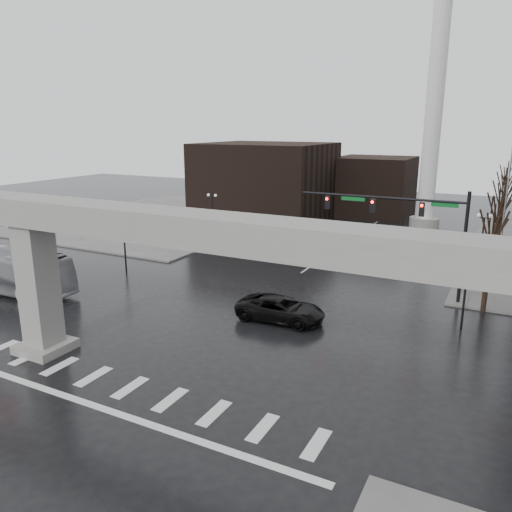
% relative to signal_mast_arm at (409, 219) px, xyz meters
% --- Properties ---
extents(ground, '(160.00, 160.00, 0.00)m').
position_rel_signal_mast_arm_xyz_m(ground, '(-8.99, -18.80, -5.83)').
color(ground, black).
rests_on(ground, ground).
extents(sidewalk_nw, '(28.00, 36.00, 0.15)m').
position_rel_signal_mast_arm_xyz_m(sidewalk_nw, '(-34.99, 17.20, -5.75)').
color(sidewalk_nw, slate).
rests_on(sidewalk_nw, ground).
extents(elevated_guideway, '(48.00, 2.60, 8.70)m').
position_rel_signal_mast_arm_xyz_m(elevated_guideway, '(-7.73, -18.80, 1.05)').
color(elevated_guideway, '#98948F').
rests_on(elevated_guideway, ground).
extents(building_far_left, '(16.00, 14.00, 10.00)m').
position_rel_signal_mast_arm_xyz_m(building_far_left, '(-22.99, 23.20, -0.83)').
color(building_far_left, black).
rests_on(building_far_left, ground).
extents(building_far_mid, '(10.00, 10.00, 8.00)m').
position_rel_signal_mast_arm_xyz_m(building_far_mid, '(-10.99, 33.20, -1.83)').
color(building_far_mid, black).
rests_on(building_far_mid, ground).
extents(smokestack, '(3.60, 3.60, 30.00)m').
position_rel_signal_mast_arm_xyz_m(smokestack, '(-2.99, 27.20, 7.52)').
color(smokestack, silver).
rests_on(smokestack, ground).
extents(signal_mast_arm, '(12.12, 0.43, 8.00)m').
position_rel_signal_mast_arm_xyz_m(signal_mast_arm, '(0.00, 0.00, 0.00)').
color(signal_mast_arm, black).
rests_on(signal_mast_arm, ground).
extents(flagpole_assembly, '(2.06, 0.12, 12.00)m').
position_rel_signal_mast_arm_xyz_m(flagpole_assembly, '(6.30, 3.20, 1.70)').
color(flagpole_assembly, silver).
rests_on(flagpole_assembly, ground).
extents(lamp_right_0, '(1.22, 0.32, 5.11)m').
position_rel_signal_mast_arm_xyz_m(lamp_right_0, '(4.51, -4.80, -2.36)').
color(lamp_right_0, black).
rests_on(lamp_right_0, ground).
extents(lamp_right_1, '(1.22, 0.32, 5.11)m').
position_rel_signal_mast_arm_xyz_m(lamp_right_1, '(4.51, 9.20, -2.36)').
color(lamp_right_1, black).
rests_on(lamp_right_1, ground).
extents(lamp_right_2, '(1.22, 0.32, 5.11)m').
position_rel_signal_mast_arm_xyz_m(lamp_right_2, '(4.51, 23.20, -2.36)').
color(lamp_right_2, black).
rests_on(lamp_right_2, ground).
extents(lamp_left_0, '(1.22, 0.32, 5.11)m').
position_rel_signal_mast_arm_xyz_m(lamp_left_0, '(-22.49, -4.80, -2.36)').
color(lamp_left_0, black).
rests_on(lamp_left_0, ground).
extents(lamp_left_1, '(1.22, 0.32, 5.11)m').
position_rel_signal_mast_arm_xyz_m(lamp_left_1, '(-22.49, 9.20, -2.36)').
color(lamp_left_1, black).
rests_on(lamp_left_1, ground).
extents(lamp_left_2, '(1.22, 0.32, 5.11)m').
position_rel_signal_mast_arm_xyz_m(lamp_left_2, '(-22.49, 23.20, -2.36)').
color(lamp_left_2, black).
rests_on(lamp_left_2, ground).
extents(tree_right_0, '(1.09, 1.58, 7.50)m').
position_rel_signal_mast_arm_xyz_m(tree_right_0, '(5.54, -0.78, -3.04)').
color(tree_right_0, black).
rests_on(tree_right_0, ground).
extents(tree_right_1, '(1.09, 1.61, 7.67)m').
position_rel_signal_mast_arm_xyz_m(tree_right_1, '(5.54, 7.22, -2.98)').
color(tree_right_1, black).
rests_on(tree_right_1, ground).
extents(tree_right_2, '(1.10, 1.63, 7.85)m').
position_rel_signal_mast_arm_xyz_m(tree_right_2, '(5.54, 15.22, -2.91)').
color(tree_right_2, black).
rests_on(tree_right_2, ground).
extents(tree_right_3, '(1.11, 1.66, 8.02)m').
position_rel_signal_mast_arm_xyz_m(tree_right_3, '(5.54, 23.22, -2.85)').
color(tree_right_3, black).
rests_on(tree_right_3, ground).
extents(tree_right_4, '(1.12, 1.69, 8.19)m').
position_rel_signal_mast_arm_xyz_m(tree_right_4, '(5.54, 31.22, -2.79)').
color(tree_right_4, black).
rests_on(tree_right_4, ground).
extents(pickup_truck, '(5.87, 2.91, 1.60)m').
position_rel_signal_mast_arm_xyz_m(pickup_truck, '(-6.09, -8.67, -5.03)').
color(pickup_truck, black).
rests_on(pickup_truck, ground).
extents(city_bus, '(12.20, 2.94, 3.39)m').
position_rel_signal_mast_arm_xyz_m(city_bus, '(-27.25, -12.73, -4.13)').
color(city_bus, '#ADACB1').
rests_on(city_bus, ground).
extents(far_car, '(2.58, 4.89, 1.59)m').
position_rel_signal_mast_arm_xyz_m(far_car, '(-11.06, 7.88, -5.04)').
color(far_car, black).
rests_on(far_car, ground).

